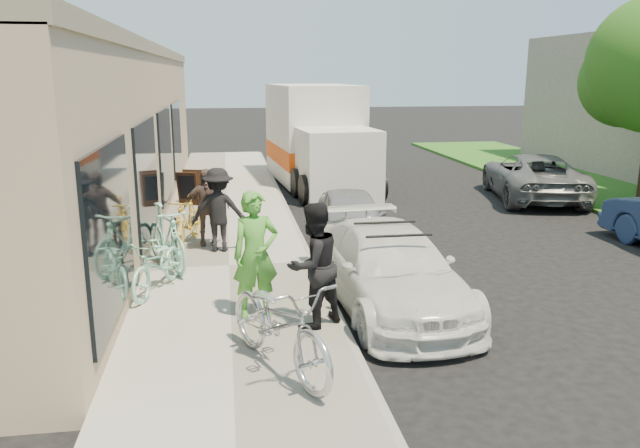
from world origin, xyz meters
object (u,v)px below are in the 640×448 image
moving_truck (317,141)px  sedan_silver (350,218)px  man_standing (313,265)px  bystander_b (206,207)px  sedan_white (390,269)px  bike_rack (175,239)px  cruiser_bike_b (158,264)px  far_car_gray (533,176)px  tandem_bike (280,323)px  woman_rider (256,255)px  cruiser_bike_c (187,220)px  sandwich_board (189,188)px  bystander_a (219,210)px  cruiser_bike_a (166,237)px

moving_truck → sedan_silver: bearing=-97.8°
man_standing → bystander_b: man_standing is taller
sedan_white → moving_truck: (0.52, 11.11, 0.80)m
bike_rack → cruiser_bike_b: 1.37m
bike_rack → far_car_gray: 11.22m
bike_rack → tandem_bike: tandem_bike is taller
bike_rack → woman_rider: bearing=-63.1°
tandem_bike → cruiser_bike_c: tandem_bike is taller
bike_rack → cruiser_bike_c: size_ratio=0.51×
sandwich_board → cruiser_bike_b: (-0.15, -6.86, -0.01)m
bike_rack → bystander_a: 1.24m
cruiser_bike_b → man_standing: bearing=-18.5°
bike_rack → sedan_silver: size_ratio=0.25×
far_car_gray → cruiser_bike_b: bearing=47.5°
bike_rack → moving_truck: moving_truck is taller
sedan_white → cruiser_bike_b: (-3.57, 0.86, -0.02)m
bike_rack → bystander_a: (0.79, 0.90, 0.31)m
cruiser_bike_b → woman_rider: bearing=-21.3°
moving_truck → woman_rider: moving_truck is taller
bystander_a → sedan_silver: bearing=-162.4°
sedan_white → sedan_silver: size_ratio=1.28×
sedan_white → sedan_silver: bearing=84.4°
sedan_white → far_car_gray: bearing=47.4°
sedan_silver → cruiser_bike_a: size_ratio=1.81×
tandem_bike → bystander_a: (-0.72, 5.27, 0.24)m
sedan_silver → man_standing: 4.82m
moving_truck → far_car_gray: size_ratio=1.40×
bike_rack → far_car_gray: size_ratio=0.18×
sedan_silver → moving_truck: size_ratio=0.51×
sandwich_board → bystander_a: 4.68m
sandwich_board → tandem_bike: 9.99m
bike_rack → woman_rider: woman_rider is taller
sandwich_board → bystander_a: bearing=-62.9°
far_car_gray → woman_rider: bearing=56.9°
bike_rack → man_standing: bearing=-55.9°
cruiser_bike_c → tandem_bike: bearing=-60.3°
tandem_bike → man_standing: bearing=41.0°
sandwich_board → sedan_silver: 5.36m
moving_truck → bystander_b: bearing=-119.1°
bystander_b → moving_truck: bearing=63.7°
sedan_silver → far_car_gray: size_ratio=0.72×
sandwich_board → far_car_gray: size_ratio=0.19×
bike_rack → sedan_white: sedan_white is taller
bike_rack → sandwich_board: (-0.01, 5.50, -0.05)m
sandwich_board → bike_rack: bearing=-72.7°
cruiser_bike_a → bike_rack: bearing=11.7°
woman_rider → bystander_a: (-0.54, 3.53, -0.09)m
sedan_silver → cruiser_bike_b: bearing=-137.6°
tandem_bike → bystander_a: size_ratio=1.35×
far_car_gray → bystander_a: bystander_a is taller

